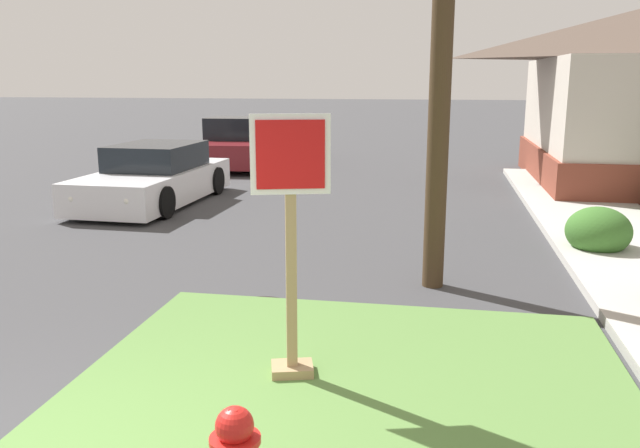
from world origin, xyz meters
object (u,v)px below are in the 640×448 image
at_px(parked_sedan_white, 154,178).
at_px(pickup_truck_maroon, 245,144).
at_px(stop_sign, 291,257).
at_px(manhole_cover, 261,307).

height_order(parked_sedan_white, pickup_truck_maroon, pickup_truck_maroon).
xyz_separation_m(stop_sign, pickup_truck_maroon, (-4.70, 14.18, -0.52)).
xyz_separation_m(parked_sedan_white, pickup_truck_maroon, (0.02, 6.52, 0.07)).
bearing_deg(parked_sedan_white, stop_sign, -58.38).
bearing_deg(parked_sedan_white, pickup_truck_maroon, 89.84).
distance_m(parked_sedan_white, pickup_truck_maroon, 6.52).
bearing_deg(stop_sign, manhole_cover, 113.39).
relative_size(stop_sign, parked_sedan_white, 0.50).
height_order(stop_sign, manhole_cover, stop_sign).
distance_m(stop_sign, manhole_cover, 2.27).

